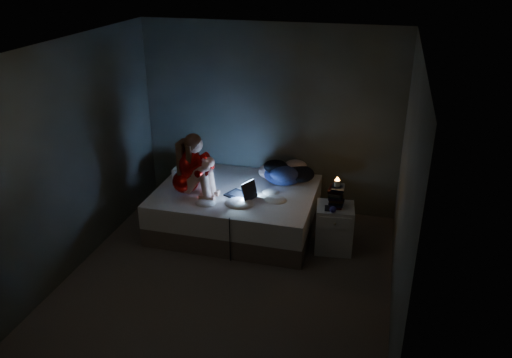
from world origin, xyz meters
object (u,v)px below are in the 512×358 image
(nightstand, at_px, (334,228))
(woman, at_px, (185,164))
(candle, at_px, (337,183))
(phone, at_px, (327,208))
(bed, at_px, (236,209))
(laptop, at_px, (240,187))

(nightstand, bearing_deg, woman, 175.18)
(candle, height_order, phone, candle)
(bed, relative_size, candle, 25.58)
(woman, bearing_deg, bed, 26.87)
(bed, height_order, woman, woman)
(nightstand, xyz_separation_m, candle, (-0.00, 0.02, 0.61))
(bed, relative_size, nightstand, 3.41)
(phone, bearing_deg, woman, -179.34)
(woman, relative_size, phone, 5.94)
(phone, bearing_deg, laptop, 175.51)
(laptop, xyz_separation_m, phone, (1.12, -0.11, -0.09))
(nightstand, relative_size, candle, 7.49)
(bed, xyz_separation_m, woman, (-0.58, -0.27, 0.70))
(candle, distance_m, phone, 0.33)
(candle, bearing_deg, phone, -135.59)
(bed, height_order, nightstand, nightstand)
(bed, distance_m, candle, 1.47)
(laptop, bearing_deg, candle, 23.50)
(woman, height_order, laptop, woman)
(woman, distance_m, candle, 1.91)
(laptop, relative_size, candle, 4.54)
(nightstand, bearing_deg, bed, 164.57)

